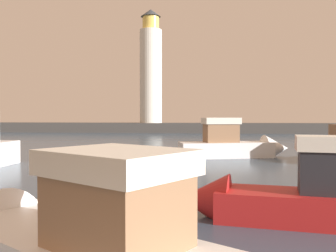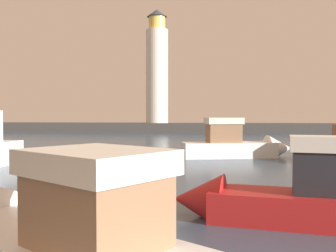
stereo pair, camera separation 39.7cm
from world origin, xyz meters
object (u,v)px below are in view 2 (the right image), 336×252
Objects in this scene: lighthouse at (157,69)px; motorboat_2 at (240,145)px; motorboat_3 at (276,197)px; motorboat_0 at (35,242)px.

motorboat_2 is (11.31, -34.68, -9.45)m from lighthouse.
motorboat_3 is (11.32, -49.96, -9.63)m from lighthouse.
motorboat_2 is at bearing 77.28° from motorboat_0.
lighthouse is 55.54m from motorboat_0.
motorboat_2 reaches higher than motorboat_0.
motorboat_0 is at bearing -135.72° from motorboat_3.
motorboat_2 reaches higher than motorboat_3.
lighthouse is 2.91× the size of motorboat_0.
motorboat_0 is (6.89, -54.28, -9.55)m from lighthouse.
motorboat_2 is at bearing -71.93° from lighthouse.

